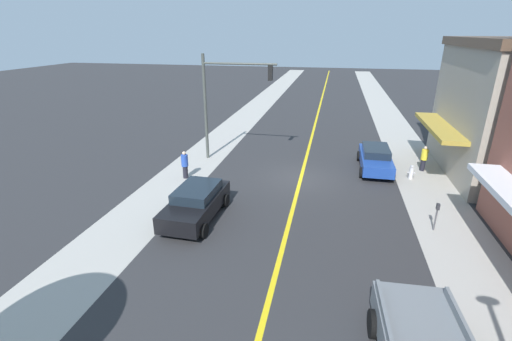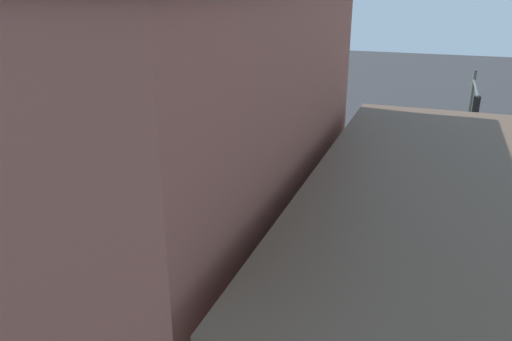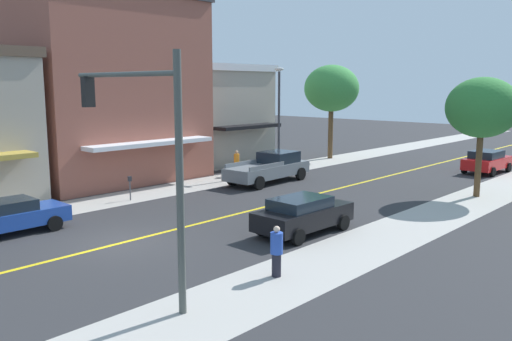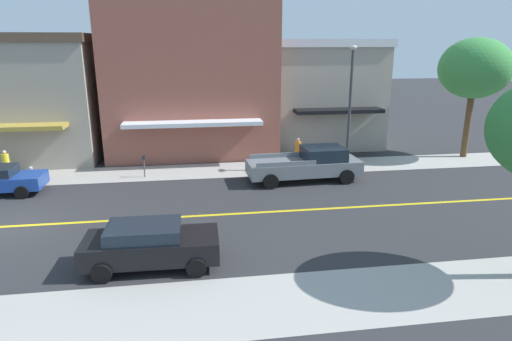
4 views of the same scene
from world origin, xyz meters
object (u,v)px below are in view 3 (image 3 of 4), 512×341
(blue_sedan_left_curb, at_px, (5,217))
(pedestrian_orange_shirt, at_px, (237,163))
(black_sedan_right_curb, at_px, (303,214))
(small_dog, at_px, (227,171))
(pedestrian_blue_shirt, at_px, (277,250))
(grey_pickup_truck, at_px, (270,168))
(fire_hydrant, at_px, (14,212))
(street_lamp, at_px, (279,110))
(traffic_light_mast, at_px, (146,141))
(red_sedan_right_curb, at_px, (487,161))
(street_tree_right_corner, at_px, (482,108))
(street_tree_left_near, at_px, (332,89))
(parking_meter, at_px, (130,184))

(blue_sedan_left_curb, relative_size, pedestrian_orange_shirt, 2.75)
(black_sedan_right_curb, distance_m, small_dog, 13.84)
(pedestrian_blue_shirt, relative_size, small_dog, 2.16)
(grey_pickup_truck, bearing_deg, black_sedan_right_curb, -134.79)
(fire_hydrant, relative_size, black_sedan_right_curb, 0.19)
(street_lamp, xyz_separation_m, blue_sedan_left_curb, (1.64, -18.79, -3.59))
(traffic_light_mast, distance_m, red_sedan_right_curb, 28.90)
(traffic_light_mast, height_order, street_lamp, street_lamp)
(red_sedan_right_curb, xyz_separation_m, pedestrian_orange_shirt, (-11.69, -12.58, 0.08))
(traffic_light_mast, relative_size, red_sedan_right_curb, 1.57)
(street_lamp, bearing_deg, blue_sedan_left_curb, -85.02)
(black_sedan_right_curb, distance_m, grey_pickup_truck, 11.47)
(blue_sedan_left_curb, bearing_deg, black_sedan_right_curb, -46.08)
(red_sedan_right_curb, bearing_deg, fire_hydrant, 161.19)
(blue_sedan_left_curb, distance_m, pedestrian_orange_shirt, 16.46)
(grey_pickup_truck, height_order, small_dog, grey_pickup_truck)
(street_tree_right_corner, bearing_deg, street_lamp, -173.00)
(red_sedan_right_curb, relative_size, grey_pickup_truck, 0.70)
(street_tree_left_near, bearing_deg, pedestrian_blue_shirt, -58.55)
(parking_meter, relative_size, pedestrian_blue_shirt, 0.77)
(street_tree_right_corner, relative_size, traffic_light_mast, 0.94)
(traffic_light_mast, height_order, blue_sedan_left_curb, traffic_light_mast)
(street_tree_right_corner, bearing_deg, pedestrian_orange_shirt, -163.54)
(parking_meter, relative_size, black_sedan_right_curb, 0.28)
(blue_sedan_left_curb, xyz_separation_m, pedestrian_orange_shirt, (-3.06, 16.18, 0.14))
(street_tree_right_corner, bearing_deg, grey_pickup_truck, -158.32)
(red_sedan_right_curb, xyz_separation_m, grey_pickup_truck, (-8.57, -12.79, 0.10))
(red_sedan_right_curb, bearing_deg, grey_pickup_truck, 148.32)
(fire_hydrant, relative_size, street_lamp, 0.12)
(street_lamp, height_order, red_sedan_right_curb, street_lamp)
(street_tree_right_corner, xyz_separation_m, fire_hydrant, (-13.03, -19.21, -4.34))
(street_tree_left_near, distance_m, traffic_light_mast, 30.42)
(blue_sedan_left_curb, height_order, pedestrian_orange_shirt, pedestrian_orange_shirt)
(parking_meter, height_order, pedestrian_orange_shirt, pedestrian_orange_shirt)
(fire_hydrant, relative_size, grey_pickup_truck, 0.14)
(pedestrian_blue_shirt, height_order, small_dog, pedestrian_blue_shirt)
(black_sedan_right_curb, bearing_deg, small_dog, 60.05)
(street_lamp, height_order, grey_pickup_truck, street_lamp)
(traffic_light_mast, height_order, grey_pickup_truck, traffic_light_mast)
(fire_hydrant, bearing_deg, grey_pickup_truck, 82.29)
(fire_hydrant, xyz_separation_m, red_sedan_right_curb, (10.58, 27.62, 0.39))
(street_tree_left_near, bearing_deg, blue_sedan_left_curb, -82.74)
(street_lamp, relative_size, red_sedan_right_curb, 1.64)
(street_tree_right_corner, height_order, parking_meter, street_tree_right_corner)
(street_lamp, bearing_deg, parking_meter, -91.24)
(street_tree_right_corner, distance_m, red_sedan_right_curb, 9.61)
(grey_pickup_truck, xyz_separation_m, small_dog, (-3.30, -0.49, -0.54))
(blue_sedan_left_curb, relative_size, pedestrian_blue_shirt, 2.86)
(street_tree_left_near, xyz_separation_m, street_lamp, (1.87, -8.75, -1.34))
(street_tree_left_near, distance_m, street_tree_right_corner, 16.29)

